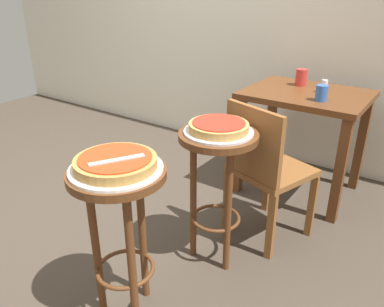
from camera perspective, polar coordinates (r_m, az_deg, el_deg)
ground_plane at (r=2.70m, az=-13.60°, el=-8.87°), size 6.00×6.00×0.00m
stool_foreground at (r=1.66m, az=-10.67°, el=-8.43°), size 0.41×0.41×0.76m
serving_plate_foreground at (r=1.56m, az=-11.24°, el=-2.23°), size 0.38×0.38×0.01m
pizza_foreground at (r=1.55m, az=-11.32°, el=-1.30°), size 0.33×0.33×0.05m
stool_middle at (r=1.99m, az=3.82°, el=-2.15°), size 0.41×0.41×0.76m
serving_plate_middle at (r=1.91m, az=3.98°, el=3.24°), size 0.35×0.35×0.01m
pizza_middle at (r=1.90m, az=4.01°, el=4.04°), size 0.30×0.30×0.05m
dining_table at (r=2.80m, az=16.44°, el=5.95°), size 0.81×0.65×0.76m
cup_near_edge at (r=2.56m, az=18.75°, el=8.54°), size 0.08×0.08×0.10m
cup_far_edge at (r=2.91m, az=15.98°, el=10.87°), size 0.08×0.08×0.12m
condiment_shaker at (r=2.75m, az=19.11°, el=9.43°), size 0.04×0.04×0.09m
wooden_chair at (r=2.24m, az=10.80°, el=-2.10°), size 0.50×0.50×0.85m
pizza_server_knife at (r=1.51m, az=-11.14°, el=-0.94°), size 0.13×0.20×0.01m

